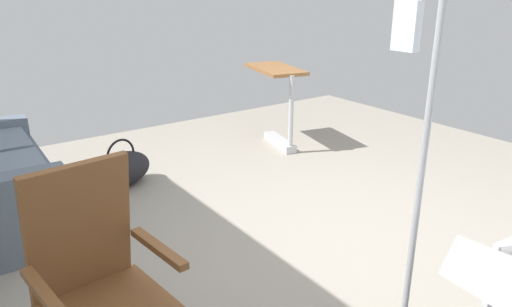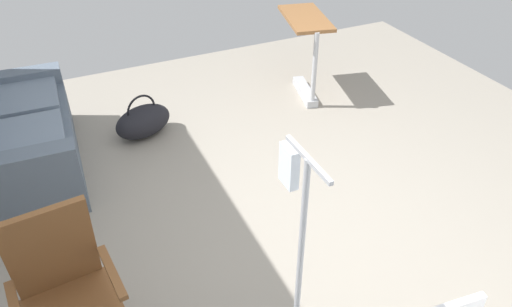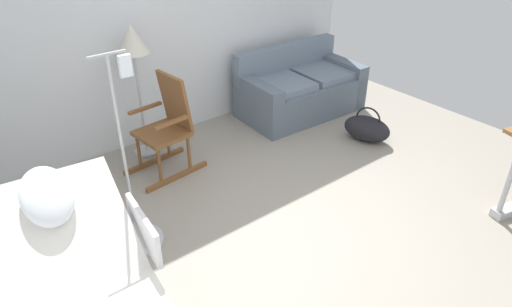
% 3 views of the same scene
% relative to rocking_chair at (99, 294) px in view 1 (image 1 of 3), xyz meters
% --- Properties ---
extents(ground_plane, '(6.55, 6.55, 0.00)m').
position_rel_rocking_chair_xyz_m(ground_plane, '(0.43, -1.58, -0.50)').
color(ground_plane, gray).
extents(rocking_chair, '(0.81, 0.55, 1.05)m').
position_rel_rocking_chair_xyz_m(rocking_chair, '(0.00, 0.00, 0.00)').
color(rocking_chair, brown).
rests_on(rocking_chair, ground).
extents(overbed_table, '(0.88, 0.57, 0.84)m').
position_rel_rocking_chair_xyz_m(overbed_table, '(2.26, -2.70, 0.03)').
color(overbed_table, '#B2B5BA').
rests_on(overbed_table, ground).
extents(duffel_bag, '(0.48, 0.63, 0.43)m').
position_rel_rocking_chair_xyz_m(duffel_bag, '(2.16, -0.89, -0.35)').
color(duffel_bag, black).
rests_on(duffel_bag, ground).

